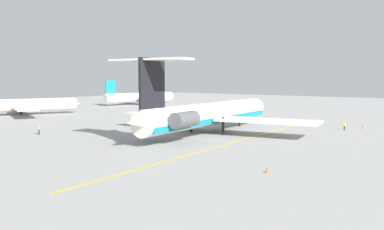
{
  "coord_description": "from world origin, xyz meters",
  "views": [
    {
      "loc": [
        -60.79,
        -27.02,
        9.43
      ],
      "look_at": [
        -3.93,
        16.98,
        2.86
      ],
      "focal_mm": 38.05,
      "sensor_mm": 36.0,
      "label": 1
    }
  ],
  "objects_px": {
    "safety_cone_tail": "(267,170)",
    "airliner_mid_right": "(142,97)",
    "ground_crew_portside": "(39,128)",
    "main_jetliner": "(207,114)",
    "ground_crew_near_tail": "(184,114)",
    "airliner_mid_left": "(24,105)",
    "ground_crew_near_nose": "(344,124)",
    "safety_cone_wingtip": "(363,127)",
    "safety_cone_nose": "(200,116)"
  },
  "relations": [
    {
      "from": "safety_cone_tail",
      "to": "airliner_mid_right",
      "type": "bearing_deg",
      "value": 51.36
    },
    {
      "from": "airliner_mid_right",
      "to": "ground_crew_portside",
      "type": "bearing_deg",
      "value": -135.65
    },
    {
      "from": "main_jetliner",
      "to": "airliner_mid_right",
      "type": "relative_size",
      "value": 1.45
    },
    {
      "from": "ground_crew_near_tail",
      "to": "safety_cone_tail",
      "type": "relative_size",
      "value": 3.03
    },
    {
      "from": "main_jetliner",
      "to": "safety_cone_tail",
      "type": "height_order",
      "value": "main_jetliner"
    },
    {
      "from": "airliner_mid_left",
      "to": "ground_crew_near_nose",
      "type": "height_order",
      "value": "airliner_mid_left"
    },
    {
      "from": "ground_crew_portside",
      "to": "safety_cone_wingtip",
      "type": "bearing_deg",
      "value": 97.02
    },
    {
      "from": "safety_cone_wingtip",
      "to": "main_jetliner",
      "type": "bearing_deg",
      "value": 141.09
    },
    {
      "from": "main_jetliner",
      "to": "ground_crew_near_nose",
      "type": "bearing_deg",
      "value": -46.68
    },
    {
      "from": "safety_cone_wingtip",
      "to": "safety_cone_tail",
      "type": "relative_size",
      "value": 1.0
    },
    {
      "from": "safety_cone_wingtip",
      "to": "safety_cone_tail",
      "type": "bearing_deg",
      "value": -176.81
    },
    {
      "from": "main_jetliner",
      "to": "safety_cone_wingtip",
      "type": "xyz_separation_m",
      "value": [
        23.59,
        -19.04,
        -3.05
      ]
    },
    {
      "from": "safety_cone_nose",
      "to": "safety_cone_tail",
      "type": "xyz_separation_m",
      "value": [
        -41.99,
        -39.46,
        0.0
      ]
    },
    {
      "from": "safety_cone_wingtip",
      "to": "safety_cone_tail",
      "type": "distance_m",
      "value": 43.23
    },
    {
      "from": "ground_crew_near_nose",
      "to": "ground_crew_portside",
      "type": "bearing_deg",
      "value": 93.91
    },
    {
      "from": "ground_crew_portside",
      "to": "safety_cone_tail",
      "type": "relative_size",
      "value": 3.23
    },
    {
      "from": "ground_crew_near_tail",
      "to": "ground_crew_portside",
      "type": "bearing_deg",
      "value": 102.33
    },
    {
      "from": "airliner_mid_right",
      "to": "ground_crew_near_nose",
      "type": "bearing_deg",
      "value": -97.69
    },
    {
      "from": "airliner_mid_right",
      "to": "safety_cone_tail",
      "type": "height_order",
      "value": "airliner_mid_right"
    },
    {
      "from": "ground_crew_near_tail",
      "to": "safety_cone_wingtip",
      "type": "xyz_separation_m",
      "value": [
        5.57,
        -38.66,
        -0.78
      ]
    },
    {
      "from": "ground_crew_near_nose",
      "to": "safety_cone_tail",
      "type": "height_order",
      "value": "ground_crew_near_nose"
    },
    {
      "from": "airliner_mid_left",
      "to": "safety_cone_wingtip",
      "type": "relative_size",
      "value": 50.2
    },
    {
      "from": "ground_crew_near_nose",
      "to": "safety_cone_nose",
      "type": "bearing_deg",
      "value": 44.31
    },
    {
      "from": "ground_crew_portside",
      "to": "safety_cone_wingtip",
      "type": "height_order",
      "value": "ground_crew_portside"
    },
    {
      "from": "ground_crew_portside",
      "to": "safety_cone_nose",
      "type": "height_order",
      "value": "ground_crew_portside"
    },
    {
      "from": "main_jetliner",
      "to": "safety_cone_tail",
      "type": "distance_m",
      "value": 29.2
    },
    {
      "from": "ground_crew_near_nose",
      "to": "safety_cone_tail",
      "type": "relative_size",
      "value": 3.0
    },
    {
      "from": "ground_crew_portside",
      "to": "airliner_mid_left",
      "type": "bearing_deg",
      "value": -155.64
    },
    {
      "from": "main_jetliner",
      "to": "safety_cone_nose",
      "type": "bearing_deg",
      "value": 33.94
    },
    {
      "from": "safety_cone_nose",
      "to": "safety_cone_tail",
      "type": "height_order",
      "value": "same"
    },
    {
      "from": "ground_crew_portside",
      "to": "ground_crew_near_nose",
      "type": "bearing_deg",
      "value": 95.17
    },
    {
      "from": "main_jetliner",
      "to": "airliner_mid_right",
      "type": "xyz_separation_m",
      "value": [
        47.93,
        63.0,
        -0.77
      ]
    },
    {
      "from": "airliner_mid_right",
      "to": "safety_cone_nose",
      "type": "bearing_deg",
      "value": -107.38
    },
    {
      "from": "airliner_mid_left",
      "to": "ground_crew_portside",
      "type": "distance_m",
      "value": 40.0
    },
    {
      "from": "ground_crew_portside",
      "to": "safety_cone_wingtip",
      "type": "distance_m",
      "value": 58.16
    },
    {
      "from": "airliner_mid_left",
      "to": "airliner_mid_right",
      "type": "distance_m",
      "value": 48.48
    },
    {
      "from": "ground_crew_near_tail",
      "to": "safety_cone_tail",
      "type": "distance_m",
      "value": 55.68
    },
    {
      "from": "ground_crew_near_tail",
      "to": "safety_cone_tail",
      "type": "xyz_separation_m",
      "value": [
        -37.59,
        -41.07,
        -0.78
      ]
    },
    {
      "from": "ground_crew_near_nose",
      "to": "safety_cone_nose",
      "type": "relative_size",
      "value": 3.0
    },
    {
      "from": "main_jetliner",
      "to": "airliner_mid_left",
      "type": "xyz_separation_m",
      "value": [
        -0.19,
        57.12,
        -0.8
      ]
    },
    {
      "from": "ground_crew_near_nose",
      "to": "ground_crew_near_tail",
      "type": "height_order",
      "value": "ground_crew_near_tail"
    },
    {
      "from": "ground_crew_near_tail",
      "to": "safety_cone_nose",
      "type": "distance_m",
      "value": 4.75
    },
    {
      "from": "airliner_mid_left",
      "to": "airliner_mid_right",
      "type": "xyz_separation_m",
      "value": [
        48.12,
        5.88,
        0.03
      ]
    },
    {
      "from": "airliner_mid_left",
      "to": "safety_cone_nose",
      "type": "bearing_deg",
      "value": -36.79
    },
    {
      "from": "airliner_mid_right",
      "to": "ground_crew_near_nose",
      "type": "relative_size",
      "value": 17.46
    },
    {
      "from": "main_jetliner",
      "to": "safety_cone_tail",
      "type": "xyz_separation_m",
      "value": [
        -19.58,
        -21.45,
        -3.05
      ]
    },
    {
      "from": "airliner_mid_left",
      "to": "ground_crew_near_tail",
      "type": "bearing_deg",
      "value": -40.93
    },
    {
      "from": "safety_cone_wingtip",
      "to": "ground_crew_near_nose",
      "type": "bearing_deg",
      "value": 156.19
    },
    {
      "from": "main_jetliner",
      "to": "airliner_mid_left",
      "type": "height_order",
      "value": "main_jetliner"
    },
    {
      "from": "ground_crew_portside",
      "to": "main_jetliner",
      "type": "bearing_deg",
      "value": 91.43
    }
  ]
}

